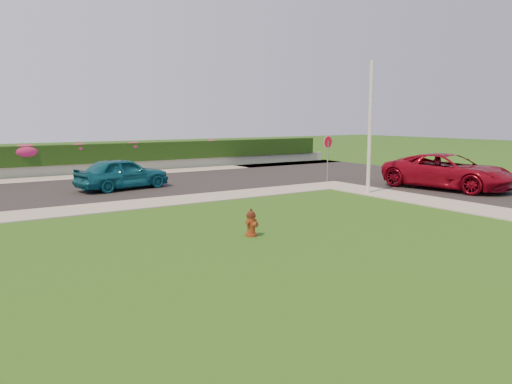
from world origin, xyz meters
TOP-DOWN VIEW (x-y plane):
  - ground at (0.00, 0.00)m, footprint 120.00×120.00m
  - street_right at (12.00, 4.00)m, footprint 8.00×32.00m
  - street_far at (-5.00, 14.00)m, footprint 26.00×8.00m
  - sidewalk_far at (-6.00, 9.00)m, footprint 24.00×2.00m
  - curb_corner at (7.00, 9.00)m, footprint 2.00×2.00m
  - sidewalk_beyond at (-1.00, 19.00)m, footprint 34.00×2.00m
  - retaining_wall at (-1.00, 20.50)m, footprint 34.00×0.40m
  - hedge at (-1.00, 20.60)m, footprint 32.00×0.90m
  - fire_hydrant at (-1.77, 2.53)m, footprint 0.39×0.37m
  - suv_red at (10.35, 5.16)m, footprint 3.52×6.00m
  - sedan_teal at (-1.83, 13.04)m, footprint 4.35×2.38m
  - utility_pole at (6.56, 6.32)m, footprint 0.16×0.16m
  - stop_sign at (7.51, 10.00)m, footprint 0.63×0.10m
  - flower_clump_c at (-4.59, 20.50)m, footprint 1.54×0.99m
  - flower_clump_d at (-1.82, 20.50)m, footprint 1.12×0.72m
  - flower_clump_e at (1.36, 20.50)m, footprint 1.13×0.72m
  - flower_clump_f at (6.64, 20.50)m, footprint 1.09×0.70m

SIDE VIEW (x-z plane):
  - ground at x=0.00m, z-range 0.00..0.00m
  - street_right at x=12.00m, z-range 0.00..0.04m
  - street_far at x=-5.00m, z-range 0.00..0.04m
  - sidewalk_far at x=-6.00m, z-range 0.00..0.04m
  - curb_corner at x=7.00m, z-range 0.00..0.04m
  - sidewalk_beyond at x=-1.00m, z-range 0.00..0.04m
  - retaining_wall at x=-1.00m, z-range 0.00..0.60m
  - fire_hydrant at x=-1.77m, z-range -0.02..0.73m
  - sedan_teal at x=-1.83m, z-range 0.04..1.44m
  - suv_red at x=10.35m, z-range 0.04..1.61m
  - hedge at x=-1.00m, z-range 0.60..1.70m
  - flower_clump_c at x=-4.59m, z-range 1.01..1.78m
  - flower_clump_e at x=1.36m, z-range 1.19..1.76m
  - flower_clump_d at x=-1.82m, z-range 1.20..1.76m
  - flower_clump_f at x=6.64m, z-range 1.21..1.76m
  - stop_sign at x=7.51m, z-range 0.54..2.87m
  - utility_pole at x=6.56m, z-range 0.00..5.52m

